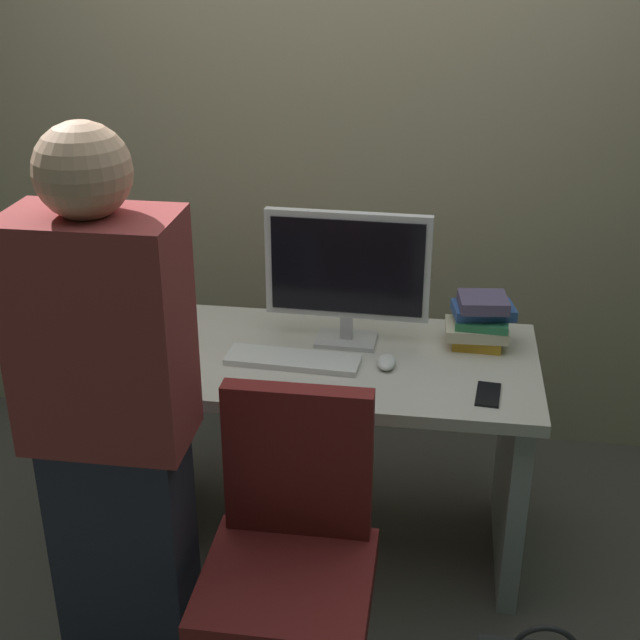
{
  "coord_description": "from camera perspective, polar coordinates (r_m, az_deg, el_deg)",
  "views": [
    {
      "loc": [
        0.36,
        -2.53,
        2.03
      ],
      "look_at": [
        0.0,
        -0.05,
        0.88
      ],
      "focal_mm": 49.22,
      "sensor_mm": 36.0,
      "label": 1
    }
  ],
  "objects": [
    {
      "name": "monitor",
      "position": [
        2.85,
        1.78,
        3.19
      ],
      "size": [
        0.54,
        0.15,
        0.46
      ],
      "color": "silver",
      "rests_on": "desk"
    },
    {
      "name": "cup_near_keyboard",
      "position": [
        2.85,
        -10.02,
        -1.82
      ],
      "size": [
        0.08,
        0.08,
        0.1
      ],
      "primitive_type": "cylinder",
      "color": "#D84C3F",
      "rests_on": "desk"
    },
    {
      "name": "book_stack",
      "position": [
        2.94,
        10.38,
        -0.04
      ],
      "size": [
        0.23,
        0.18,
        0.18
      ],
      "color": "gold",
      "rests_on": "desk"
    },
    {
      "name": "office_chair",
      "position": [
        2.43,
        -1.92,
        -16.63
      ],
      "size": [
        0.52,
        0.52,
        0.94
      ],
      "color": "black",
      "rests_on": "ground"
    },
    {
      "name": "cup_by_monitor",
      "position": [
        3.1,
        -9.49,
        0.52
      ],
      "size": [
        0.07,
        0.07,
        0.1
      ],
      "primitive_type": "cylinder",
      "color": "#D84C3F",
      "rests_on": "desk"
    },
    {
      "name": "ground_plane",
      "position": [
        3.26,
        0.13,
        -13.86
      ],
      "size": [
        9.0,
        9.0,
        0.0
      ],
      "primitive_type": "plane",
      "color": "#4C4742"
    },
    {
      "name": "person_at_desk",
      "position": [
        2.27,
        -13.27,
        -7.62
      ],
      "size": [
        0.4,
        0.24,
        1.64
      ],
      "color": "#262838",
      "rests_on": "ground"
    },
    {
      "name": "mouse",
      "position": [
        2.79,
        4.35,
        -2.75
      ],
      "size": [
        0.06,
        0.1,
        0.03
      ],
      "primitive_type": "ellipsoid",
      "color": "white",
      "rests_on": "desk"
    },
    {
      "name": "wall_back",
      "position": [
        3.42,
        2.23,
        15.7
      ],
      "size": [
        6.4,
        0.1,
        3.0
      ],
      "primitive_type": "cube",
      "color": "tan",
      "rests_on": "ground"
    },
    {
      "name": "cell_phone",
      "position": [
        2.68,
        10.87,
        -4.77
      ],
      "size": [
        0.08,
        0.15,
        0.01
      ],
      "primitive_type": "cube",
      "rotation": [
        0.0,
        0.0,
        -0.09
      ],
      "color": "black",
      "rests_on": "desk"
    },
    {
      "name": "desk",
      "position": [
        2.97,
        0.14,
        -6.23
      ],
      "size": [
        1.4,
        0.69,
        0.73
      ],
      "color": "beige",
      "rests_on": "ground"
    },
    {
      "name": "keyboard",
      "position": [
        2.82,
        -1.78,
        -2.6
      ],
      "size": [
        0.44,
        0.15,
        0.02
      ],
      "primitive_type": "cube",
      "rotation": [
        0.0,
        0.0,
        -0.06
      ],
      "color": "white",
      "rests_on": "desk"
    }
  ]
}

